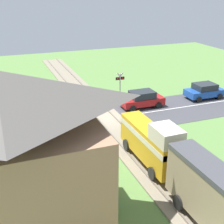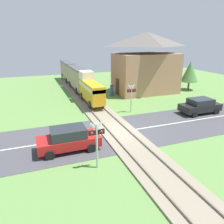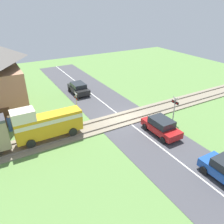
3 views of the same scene
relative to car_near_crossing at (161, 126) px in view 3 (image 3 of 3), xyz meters
name	(u,v)px [view 3 (image 3 of 3)]	position (x,y,z in m)	size (l,w,h in m)	color
ground_plane	(124,119)	(4.10, 1.44, -0.80)	(60.00, 60.00, 0.00)	#5B8442
road_surface	(124,119)	(4.10, 1.44, -0.79)	(48.00, 6.40, 0.02)	#424247
track_bed	(124,118)	(4.10, 1.44, -0.73)	(2.80, 48.00, 0.24)	gray
car_near_crossing	(161,126)	(0.00, 0.00, 0.00)	(4.00, 1.88, 1.55)	#A81919
car_far_side	(79,88)	(13.17, 2.88, -0.03)	(3.93, 1.90, 1.47)	black
crossing_signal_west_approach	(175,106)	(1.13, -2.63, 1.00)	(0.90, 0.18, 2.78)	#B7B7B7
crossing_signal_east_approach	(76,101)	(7.07, 5.51, 1.00)	(0.90, 0.18, 2.78)	#B7B7B7
pedestrian_by_station	(10,124)	(7.54, 12.14, -0.05)	(0.41, 0.41, 1.64)	#2D4C8E
tree_by_station	(1,74)	(18.82, 11.52, 1.77)	(2.33, 2.33, 3.97)	brown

